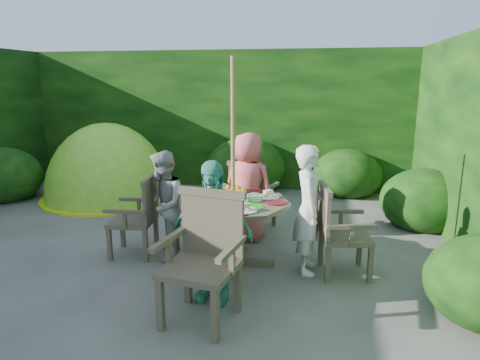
% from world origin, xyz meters
% --- Properties ---
extents(ground, '(60.00, 60.00, 0.00)m').
position_xyz_m(ground, '(0.00, 0.00, 0.00)').
color(ground, '#4E4B45').
rests_on(ground, ground).
extents(hedge_enclosure, '(9.00, 9.00, 2.50)m').
position_xyz_m(hedge_enclosure, '(0.00, 1.33, 1.25)').
color(hedge_enclosure, black).
rests_on(hedge_enclosure, ground).
extents(patio_table, '(1.28, 1.28, 0.86)m').
position_xyz_m(patio_table, '(1.02, 0.10, 0.60)').
color(patio_table, '#3F3729').
rests_on(patio_table, ground).
extents(parasol_pole, '(0.05, 0.05, 2.20)m').
position_xyz_m(parasol_pole, '(1.01, 0.10, 1.10)').
color(parasol_pole, olive).
rests_on(parasol_pole, ground).
extents(garden_chair_right, '(0.56, 0.61, 0.90)m').
position_xyz_m(garden_chair_right, '(2.12, 0.04, 0.48)').
color(garden_chair_right, '#3F3729').
rests_on(garden_chair_right, ground).
extents(garden_chair_left, '(0.52, 0.57, 0.89)m').
position_xyz_m(garden_chair_left, '(-0.09, 0.15, 0.47)').
color(garden_chair_left, '#3F3729').
rests_on(garden_chair_left, ground).
extents(garden_chair_back, '(0.66, 0.62, 0.91)m').
position_xyz_m(garden_chair_back, '(1.03, 1.20, 0.49)').
color(garden_chair_back, '#3F3729').
rests_on(garden_chair_back, ground).
extents(garden_chair_front, '(0.70, 0.65, 1.03)m').
position_xyz_m(garden_chair_front, '(0.99, -0.99, 0.55)').
color(garden_chair_front, '#3F3729').
rests_on(garden_chair_front, ground).
extents(child_right, '(0.35, 0.51, 1.34)m').
position_xyz_m(child_right, '(1.81, 0.07, 0.67)').
color(child_right, silver).
rests_on(child_right, ground).
extents(child_left, '(0.60, 0.69, 1.22)m').
position_xyz_m(child_left, '(0.22, 0.13, 0.61)').
color(child_left, gray).
rests_on(child_left, ground).
extents(child_back, '(0.76, 0.60, 1.35)m').
position_xyz_m(child_back, '(1.04, 0.90, 0.68)').
color(child_back, '#D9595F').
rests_on(child_back, ground).
extents(child_front, '(0.81, 0.47, 1.30)m').
position_xyz_m(child_front, '(0.99, -0.70, 0.65)').
color(child_front, teal).
rests_on(child_front, ground).
extents(dome_tent, '(2.50, 2.50, 2.56)m').
position_xyz_m(dome_tent, '(-1.63, 2.39, 0.00)').
color(dome_tent, '#6DCA26').
rests_on(dome_tent, ground).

